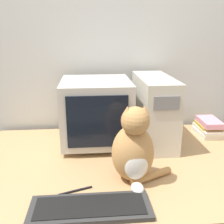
{
  "coord_description": "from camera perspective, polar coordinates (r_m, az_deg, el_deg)",
  "views": [
    {
      "loc": [
        -0.17,
        -0.72,
        1.36
      ],
      "look_at": [
        -0.06,
        0.52,
        0.97
      ],
      "focal_mm": 42.0,
      "sensor_mm": 36.0,
      "label": 1
    }
  ],
  "objects": [
    {
      "name": "book_stack",
      "position": [
        1.78,
        20.4,
        -3.14
      ],
      "size": [
        0.17,
        0.21,
        0.1
      ],
      "color": "beige",
      "rests_on": "desk"
    },
    {
      "name": "keyboard",
      "position": [
        1.04,
        -4.73,
        -20.07
      ],
      "size": [
        0.45,
        0.17,
        0.02
      ],
      "color": "#2D2D2D",
      "rests_on": "desk"
    },
    {
      "name": "crt_monitor",
      "position": [
        1.51,
        -3.44,
        0.14
      ],
      "size": [
        0.39,
        0.41,
        0.37
      ],
      "color": "#BCB7AD",
      "rests_on": "desk"
    },
    {
      "name": "computer_tower",
      "position": [
        1.55,
        9.1,
        0.46
      ],
      "size": [
        0.19,
        0.48,
        0.39
      ],
      "color": "beige",
      "rests_on": "desk"
    },
    {
      "name": "cat",
      "position": [
        1.15,
        4.76,
        -8.17
      ],
      "size": [
        0.28,
        0.24,
        0.35
      ],
      "rotation": [
        0.0,
        0.0,
        0.05
      ],
      "color": "#B7844C",
      "rests_on": "desk"
    },
    {
      "name": "pen",
      "position": [
        1.15,
        -7.95,
        -16.6
      ],
      "size": [
        0.14,
        0.06,
        0.01
      ],
      "color": "black",
      "rests_on": "desk"
    },
    {
      "name": "wall_back",
      "position": [
        1.76,
        0.34,
        13.99
      ],
      "size": [
        7.0,
        0.05,
        2.5
      ],
      "color": "silver",
      "rests_on": "ground_plane"
    },
    {
      "name": "desk",
      "position": [
        1.57,
        2.33,
        -22.05
      ],
      "size": [
        1.52,
        0.97,
        0.71
      ],
      "color": "tan",
      "rests_on": "ground_plane"
    }
  ]
}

